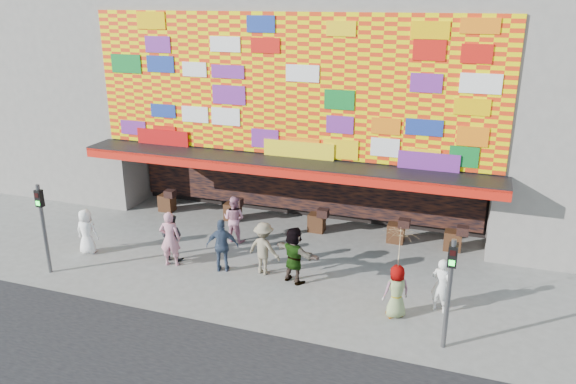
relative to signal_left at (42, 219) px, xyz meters
name	(u,v)px	position (x,y,z in m)	size (l,w,h in m)	color
ground	(244,281)	(6.20, 1.50, -1.86)	(90.00, 90.00, 0.00)	slate
shop_building	(320,79)	(6.20, 9.68, 3.37)	(15.20, 9.40, 10.00)	gray
neighbor_left	(59,51)	(-6.80, 9.50, 4.14)	(11.00, 8.00, 12.00)	gray
signal_left	(42,219)	(0.00, 0.00, 0.00)	(0.22, 0.20, 3.00)	#59595B
signal_right	(450,282)	(12.40, 0.00, 0.00)	(0.22, 0.20, 3.00)	#59595B
ped_a	(87,231)	(0.24, 1.64, -1.06)	(0.78, 0.51, 1.60)	white
ped_b	(170,239)	(3.45, 1.77, -0.92)	(0.69, 0.45, 1.89)	#C88194
ped_c	(172,237)	(3.26, 2.18, -1.05)	(0.79, 0.62, 1.63)	black
ped_d	(264,248)	(6.58, 2.26, -0.99)	(1.12, 0.65, 1.74)	#7B7159
ped_e	(222,246)	(5.26, 1.97, -0.97)	(1.05, 0.44, 1.78)	#36445E
ped_f	(294,255)	(7.68, 2.03, -0.94)	(1.70, 0.54, 1.83)	gray
ped_g	(396,291)	(11.00, 1.05, -1.08)	(0.76, 0.49, 1.56)	gray
ped_h	(441,285)	(12.13, 1.77, -1.05)	(0.59, 0.39, 1.61)	white
ped_i	(234,219)	(4.62, 4.26, -1.00)	(0.83, 0.65, 1.72)	#C8819A
parasol	(400,245)	(11.00, 1.05, 0.31)	(1.24, 1.25, 1.90)	beige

